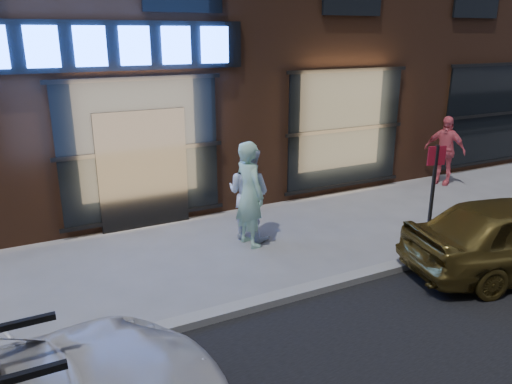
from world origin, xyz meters
TOP-DOWN VIEW (x-y plane):
  - ground at (0.00, 0.00)m, footprint 90.00×90.00m
  - curb at (0.00, 0.00)m, footprint 60.00×0.25m
  - man_bowtie at (1.48, 2.10)m, footprint 0.57×0.78m
  - man_cap at (1.61, 2.41)m, footprint 1.05×1.11m
  - passerby at (7.83, 3.38)m, footprint 0.84×1.14m
  - sign_post at (4.03, 0.16)m, footprint 0.32×0.11m

SIDE VIEW (x-z plane):
  - ground at x=0.00m, z-range 0.00..0.00m
  - curb at x=0.00m, z-range 0.00..0.12m
  - passerby at x=7.83m, z-range 0.00..1.80m
  - man_cap at x=1.61m, z-range 0.00..1.81m
  - man_bowtie at x=1.48m, z-range 0.00..1.99m
  - sign_post at x=4.03m, z-range 0.21..2.25m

